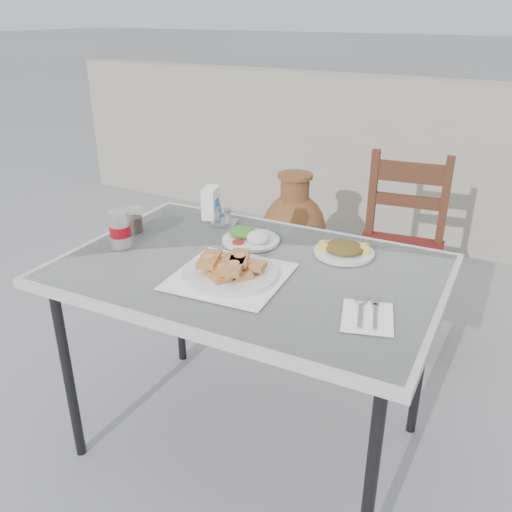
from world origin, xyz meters
The scene contains 13 objects.
ground centered at (0.00, 0.00, 0.00)m, with size 80.00×80.00×0.00m, color gray.
cafe_table centered at (0.17, -0.01, 0.76)m, with size 1.38×0.97×0.81m.
pide_plate centered at (0.16, -0.12, 0.85)m, with size 0.40×0.40×0.08m.
salad_rice_plate centered at (0.07, 0.18, 0.84)m, with size 0.23×0.23×0.06m.
salad_chopped_plate centered at (0.43, 0.25, 0.83)m, with size 0.22×0.22×0.05m.
soda_can centered at (-0.33, -0.11, 0.89)m, with size 0.08×0.08×0.14m.
cola_glass centered at (-0.39, 0.04, 0.86)m, with size 0.07×0.07×0.10m.
napkin_holder centered at (-0.22, 0.33, 0.88)m, with size 0.09×0.12×0.13m.
condiment_caddy centered at (-0.12, 0.29, 0.84)m, with size 0.12×0.11×0.07m.
cutlery_napkin centered at (0.65, -0.13, 0.82)m, with size 0.20×0.23×0.01m.
chair centered at (0.42, 1.11, 0.51)m, with size 0.49×0.49×0.98m.
terracotta_urn centered at (-0.32, 1.39, 0.34)m, with size 0.42×0.42×0.73m.
back_wall centered at (0.00, 2.50, 0.60)m, with size 6.00×0.25×1.20m, color #9F9784.
Camera 1 is at (1.06, -1.50, 1.64)m, focal length 38.00 mm.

